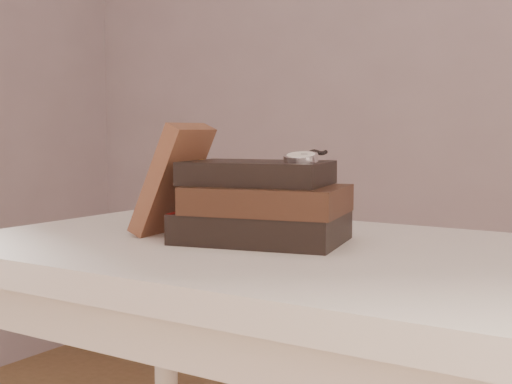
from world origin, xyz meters
The scene contains 5 objects.
table centered at (0.00, 0.35, 0.66)m, with size 1.00×0.60×0.75m.
book_stack centered at (-0.05, 0.35, 0.81)m, with size 0.28×0.21×0.12m.
journal centered at (-0.21, 0.34, 0.84)m, with size 0.03×0.11×0.18m, color #48281C.
pocket_watch centered at (0.01, 0.36, 0.88)m, with size 0.06×0.16×0.02m.
eyeglasses centered at (-0.15, 0.42, 0.82)m, with size 0.12×0.14×0.05m.
Camera 1 is at (0.50, -0.52, 0.92)m, focal length 48.30 mm.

